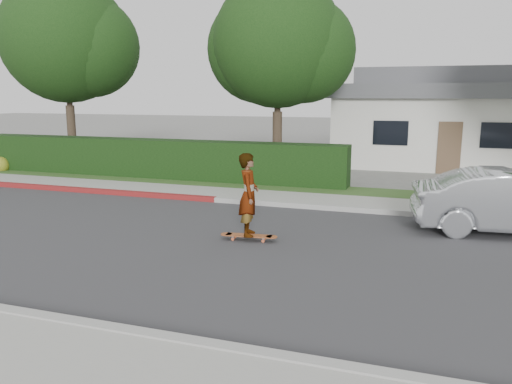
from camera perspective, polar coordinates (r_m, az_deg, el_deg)
ground at (r=11.93m, az=-16.88°, el=-4.77°), size 120.00×120.00×0.00m
road at (r=11.93m, az=-16.88°, el=-4.74°), size 60.00×8.00×0.01m
curb_far at (r=15.34m, az=-8.10°, el=-0.63°), size 60.00×0.20×0.15m
curb_red_section at (r=18.10m, az=-22.43°, el=0.44°), size 12.00×0.21×0.15m
sidewalk_far at (r=16.13m, az=-6.68°, el=-0.06°), size 60.00×1.60×0.12m
planting_strip at (r=17.57m, az=-4.48°, el=0.87°), size 60.00×1.60×0.10m
hedge at (r=19.33m, az=-12.05°, el=3.69°), size 15.00×1.00×1.50m
tree_left at (r=23.06m, az=-20.68°, el=15.65°), size 5.99×5.21×8.00m
tree_center at (r=19.32m, az=2.64°, el=16.26°), size 5.66×4.84×7.44m
house at (r=25.37m, az=21.44°, el=7.94°), size 10.60×8.60×4.30m
skateboard at (r=10.99m, az=-0.83°, el=-5.03°), size 1.29×0.39×0.12m
skateboarder at (r=10.77m, az=-0.84°, el=-0.31°), size 0.60×0.75×1.81m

